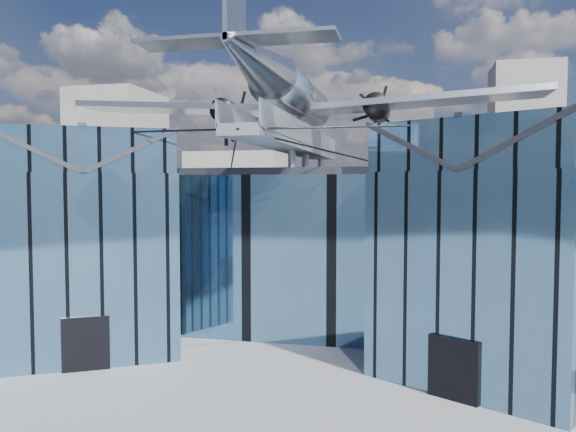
# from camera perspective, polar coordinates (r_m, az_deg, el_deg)

# --- Properties ---
(ground_plane) EXTENTS (120.00, 120.00, 0.00)m
(ground_plane) POSITION_cam_1_polar(r_m,az_deg,el_deg) (30.36, -0.86, -13.90)
(ground_plane) COLOR gray
(museum) EXTENTS (32.88, 24.50, 17.60)m
(museum) POSITION_cam_1_polar(r_m,az_deg,el_deg) (34.88, 1.38, -2.40)
(museum) COLOR teal
(museum) RESTS_ON ground
(bg_towers) EXTENTS (77.00, 24.50, 26.00)m
(bg_towers) POSITION_cam_1_polar(r_m,az_deg,el_deg) (78.91, 8.83, 3.86)
(bg_towers) COLOR gray
(bg_towers) RESTS_ON ground
(tree_side_w) EXTENTS (3.42, 3.42, 4.73)m
(tree_side_w) POSITION_cam_1_polar(r_m,az_deg,el_deg) (50.21, -25.26, -3.70)
(tree_side_w) COLOR #332414
(tree_side_w) RESTS_ON ground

